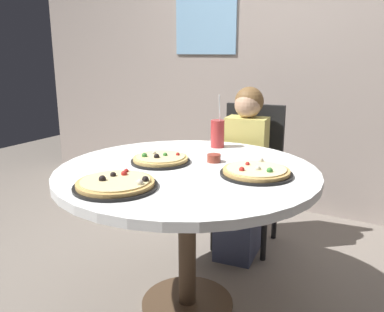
% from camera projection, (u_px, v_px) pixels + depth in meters
% --- Properties ---
extents(ground_plane, '(8.00, 8.00, 0.00)m').
position_uv_depth(ground_plane, '(187.00, 304.00, 2.11)').
color(ground_plane, slate).
extents(wall_with_window, '(5.20, 0.14, 2.90)m').
position_uv_depth(wall_with_window, '(291.00, 31.00, 3.13)').
color(wall_with_window, '#A8998E').
rests_on(wall_with_window, ground_plane).
extents(dining_table, '(1.26, 1.26, 0.75)m').
position_uv_depth(dining_table, '(187.00, 187.00, 1.95)').
color(dining_table, white).
rests_on(dining_table, ground_plane).
extents(chair_wooden, '(0.44, 0.44, 0.95)m').
position_uv_depth(chair_wooden, '(250.00, 167.00, 2.73)').
color(chair_wooden, black).
rests_on(chair_wooden, ground_plane).
extents(diner_child, '(0.29, 0.42, 1.08)m').
position_uv_depth(diner_child, '(242.00, 181.00, 2.58)').
color(diner_child, '#3F4766').
rests_on(diner_child, ground_plane).
extents(pizza_veggie, '(0.30, 0.30, 0.05)m').
position_uv_depth(pizza_veggie, '(160.00, 159.00, 2.02)').
color(pizza_veggie, black).
rests_on(pizza_veggie, dining_table).
extents(pizza_cheese, '(0.33, 0.33, 0.05)m').
position_uv_depth(pizza_cheese, '(256.00, 172.00, 1.81)').
color(pizza_cheese, black).
rests_on(pizza_cheese, dining_table).
extents(pizza_pepperoni, '(0.35, 0.35, 0.05)m').
position_uv_depth(pizza_pepperoni, '(116.00, 184.00, 1.65)').
color(pizza_pepperoni, black).
rests_on(pizza_pepperoni, dining_table).
extents(soda_cup, '(0.08, 0.08, 0.31)m').
position_uv_depth(soda_cup, '(217.00, 134.00, 2.33)').
color(soda_cup, '#B73333').
rests_on(soda_cup, dining_table).
extents(sauce_bowl, '(0.07, 0.07, 0.04)m').
position_uv_depth(sauce_bowl, '(214.00, 158.00, 2.03)').
color(sauce_bowl, brown).
rests_on(sauce_bowl, dining_table).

